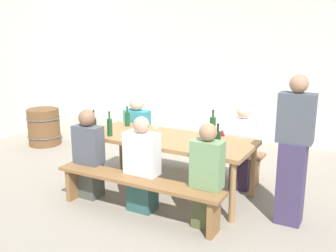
% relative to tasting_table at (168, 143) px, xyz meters
% --- Properties ---
extents(ground_plane, '(24.00, 24.00, 0.00)m').
position_rel_tasting_table_xyz_m(ground_plane, '(0.00, 0.00, -0.68)').
color(ground_plane, gray).
extents(back_wall, '(14.00, 0.20, 3.20)m').
position_rel_tasting_table_xyz_m(back_wall, '(0.00, 3.02, 0.92)').
color(back_wall, silver).
rests_on(back_wall, ground).
extents(tasting_table, '(2.19, 0.89, 0.75)m').
position_rel_tasting_table_xyz_m(tasting_table, '(0.00, 0.00, 0.00)').
color(tasting_table, '#9E7247').
rests_on(tasting_table, ground).
extents(bench_near, '(2.09, 0.30, 0.45)m').
position_rel_tasting_table_xyz_m(bench_near, '(0.00, -0.75, -0.32)').
color(bench_near, olive).
rests_on(bench_near, ground).
extents(bench_far, '(2.09, 0.30, 0.45)m').
position_rel_tasting_table_xyz_m(bench_far, '(0.00, 0.75, -0.32)').
color(bench_far, olive).
rests_on(bench_far, ground).
extents(wine_bottle_0, '(0.07, 0.07, 0.31)m').
position_rel_tasting_table_xyz_m(wine_bottle_0, '(0.76, -0.21, 0.19)').
color(wine_bottle_0, '#143319').
rests_on(wine_bottle_0, tasting_table).
extents(wine_bottle_1, '(0.08, 0.08, 0.34)m').
position_rel_tasting_table_xyz_m(wine_bottle_1, '(0.46, 0.36, 0.20)').
color(wine_bottle_1, '#194723').
rests_on(wine_bottle_1, tasting_table).
extents(wine_bottle_2, '(0.07, 0.07, 0.28)m').
position_rel_tasting_table_xyz_m(wine_bottle_2, '(-0.80, 0.25, 0.18)').
color(wine_bottle_2, '#194723').
rests_on(wine_bottle_2, tasting_table).
extents(wine_bottle_3, '(0.07, 0.07, 0.32)m').
position_rel_tasting_table_xyz_m(wine_bottle_3, '(-0.70, -0.30, 0.19)').
color(wine_bottle_3, '#194723').
rests_on(wine_bottle_3, tasting_table).
extents(wine_bottle_4, '(0.07, 0.07, 0.33)m').
position_rel_tasting_table_xyz_m(wine_bottle_4, '(-0.91, -0.35, 0.19)').
color(wine_bottle_4, '#332814').
rests_on(wine_bottle_4, tasting_table).
extents(wine_glass_0, '(0.07, 0.07, 0.18)m').
position_rel_tasting_table_xyz_m(wine_glass_0, '(-0.21, 0.05, 0.19)').
color(wine_glass_0, silver).
rests_on(wine_glass_0, tasting_table).
extents(wine_glass_1, '(0.08, 0.08, 0.15)m').
position_rel_tasting_table_xyz_m(wine_glass_1, '(0.68, 0.14, 0.18)').
color(wine_glass_1, silver).
rests_on(wine_glass_1, tasting_table).
extents(seated_guest_near_0, '(0.37, 0.24, 1.14)m').
position_rel_tasting_table_xyz_m(seated_guest_near_0, '(-0.81, -0.60, -0.13)').
color(seated_guest_near_0, '#4A4F47').
rests_on(seated_guest_near_0, ground).
extents(seated_guest_near_1, '(0.41, 0.24, 1.14)m').
position_rel_tasting_table_xyz_m(seated_guest_near_1, '(-0.02, -0.60, -0.15)').
color(seated_guest_near_1, '#2E5855').
rests_on(seated_guest_near_1, ground).
extents(seated_guest_near_2, '(0.33, 0.24, 1.15)m').
position_rel_tasting_table_xyz_m(seated_guest_near_2, '(0.80, -0.60, -0.13)').
color(seated_guest_near_2, '#505733').
rests_on(seated_guest_near_2, ground).
extents(seated_guest_far_0, '(0.38, 0.24, 1.13)m').
position_rel_tasting_table_xyz_m(seated_guest_far_0, '(-0.86, 0.60, -0.13)').
color(seated_guest_far_0, '#413747').
rests_on(seated_guest_far_0, ground).
extents(seated_guest_far_1, '(0.33, 0.24, 1.14)m').
position_rel_tasting_table_xyz_m(seated_guest_far_1, '(0.80, 0.60, -0.14)').
color(seated_guest_far_1, '#392744').
rests_on(seated_guest_far_1, ground).
extents(standing_host, '(0.37, 0.24, 1.64)m').
position_rel_tasting_table_xyz_m(standing_host, '(1.57, -0.07, 0.12)').
color(standing_host, '#403558').
rests_on(standing_host, ground).
extents(wine_barrel, '(0.61, 0.61, 0.68)m').
position_rel_tasting_table_xyz_m(wine_barrel, '(-3.09, 0.82, -0.34)').
color(wine_barrel, brown).
rests_on(wine_barrel, ground).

